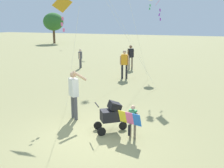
{
  "coord_description": "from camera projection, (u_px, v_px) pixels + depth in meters",
  "views": [
    {
      "loc": [
        3.36,
        -6.75,
        3.55
      ],
      "look_at": [
        -0.15,
        1.81,
        1.3
      ],
      "focal_mm": 41.77,
      "sensor_mm": 36.0,
      "label": 1
    }
  ],
  "objects": [
    {
      "name": "stroller",
      "position": [
        111.0,
        114.0,
        8.47
      ],
      "size": [
        1.03,
        0.92,
        1.03
      ],
      "color": "black",
      "rests_on": "ground"
    },
    {
      "name": "kite_blue_high",
      "position": [
        159.0,
        2.0,
        12.88
      ],
      "size": [
        2.3,
        2.44,
        5.0
      ],
      "color": "pink",
      "rests_on": "ground"
    },
    {
      "name": "person_sitting_far",
      "position": [
        124.0,
        62.0,
        16.22
      ],
      "size": [
        0.56,
        0.33,
        1.79
      ],
      "color": "#232328",
      "rests_on": "ground"
    },
    {
      "name": "person_adult_flyer",
      "position": [
        74.0,
        91.0,
        9.48
      ],
      "size": [
        0.72,
        0.48,
        1.86
      ],
      "color": "#4C4C51",
      "rests_on": "ground"
    },
    {
      "name": "child_with_butterfly_kite",
      "position": [
        132.0,
        119.0,
        7.96
      ],
      "size": [
        0.77,
        0.43,
        1.06
      ],
      "color": "#7F705B",
      "rests_on": "ground"
    },
    {
      "name": "person_couple_left",
      "position": [
        80.0,
        57.0,
        19.91
      ],
      "size": [
        0.25,
        0.47,
        1.48
      ],
      "color": "#4C4C51",
      "rests_on": "ground"
    },
    {
      "name": "person_red_shirt",
      "position": [
        131.0,
        55.0,
        19.42
      ],
      "size": [
        0.42,
        0.49,
        1.8
      ],
      "color": "#7F705B",
      "rests_on": "ground"
    },
    {
      "name": "kite_adult_black",
      "position": [
        63.0,
        8.0,
        10.18
      ],
      "size": [
        1.78,
        1.26,
        4.55
      ],
      "color": "#F4A319",
      "rests_on": "ground"
    },
    {
      "name": "ground_plane",
      "position": [
        94.0,
        137.0,
        8.15
      ],
      "size": [
        120.0,
        120.0,
        0.0
      ],
      "primitive_type": "plane",
      "color": "#938E5B"
    }
  ]
}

